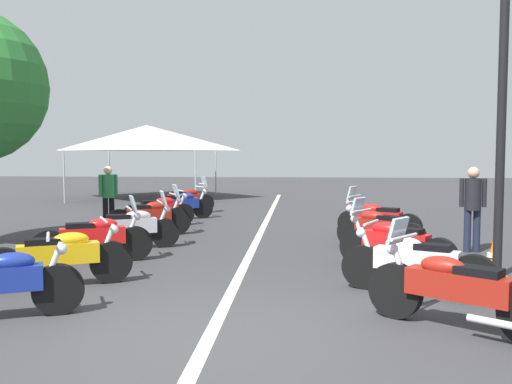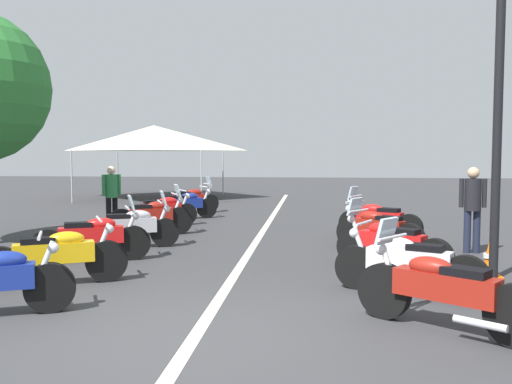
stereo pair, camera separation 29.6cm
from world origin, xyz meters
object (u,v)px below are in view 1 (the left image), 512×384
(motorcycle_right_row_3, at_px, (379,229))
(motorcycle_right_row_1, at_px, (415,262))
(motorcycle_left_row_2, at_px, (95,237))
(motorcycle_right_row_0, at_px, (455,289))
(bystander_0, at_px, (108,192))
(motorcycle_left_row_6, at_px, (181,205))
(traffic_cone_0, at_px, (493,258))
(motorcycle_left_row_5, at_px, (159,210))
(motorcycle_left_row_1, at_px, (60,256))
(motorcycle_left_row_4, at_px, (150,216))
(motorcycle_right_row_2, at_px, (394,243))
(motorcycle_left_row_3, at_px, (131,227))
(event_tent, at_px, (147,138))
(motorcycle_right_row_4, at_px, (377,219))
(motorcycle_left_row_7, at_px, (186,200))
(street_lamp_twin_globe, at_px, (504,44))
(bystander_1, at_px, (473,202))

(motorcycle_right_row_3, bearing_deg, motorcycle_right_row_1, 127.75)
(motorcycle_left_row_2, bearing_deg, motorcycle_right_row_1, -43.63)
(motorcycle_right_row_0, relative_size, bystander_0, 1.11)
(motorcycle_left_row_6, distance_m, traffic_cone_0, 9.82)
(bystander_0, bearing_deg, motorcycle_left_row_5, 65.89)
(motorcycle_left_row_1, relative_size, motorcycle_left_row_4, 1.04)
(motorcycle_right_row_2, bearing_deg, motorcycle_left_row_1, 53.22)
(motorcycle_left_row_4, distance_m, traffic_cone_0, 7.72)
(motorcycle_left_row_1, xyz_separation_m, traffic_cone_0, (1.28, -6.66, -0.17))
(motorcycle_right_row_1, bearing_deg, motorcycle_left_row_3, -8.76)
(motorcycle_left_row_4, relative_size, motorcycle_right_row_1, 0.94)
(bystander_0, bearing_deg, motorcycle_right_row_3, 22.17)
(motorcycle_left_row_4, relative_size, motorcycle_right_row_2, 1.04)
(motorcycle_right_row_1, height_order, event_tent, event_tent)
(motorcycle_left_row_4, distance_m, motorcycle_right_row_4, 5.37)
(motorcycle_left_row_7, height_order, bystander_0, bystander_0)
(motorcycle_right_row_1, relative_size, motorcycle_right_row_2, 1.11)
(motorcycle_right_row_1, xyz_separation_m, street_lamp_twin_globe, (1.19, -1.53, 3.21))
(motorcycle_right_row_3, xyz_separation_m, traffic_cone_0, (-2.24, -1.51, -0.16))
(motorcycle_left_row_5, height_order, motorcycle_right_row_0, motorcycle_right_row_0)
(motorcycle_left_row_3, bearing_deg, traffic_cone_0, -39.16)
(motorcycle_left_row_1, height_order, motorcycle_left_row_6, motorcycle_left_row_1)
(motorcycle_left_row_1, xyz_separation_m, event_tent, (16.02, 3.12, 2.19))
(street_lamp_twin_globe, relative_size, event_tent, 0.94)
(motorcycle_right_row_4, bearing_deg, motorcycle_right_row_2, 115.66)
(motorcycle_left_row_2, distance_m, motorcycle_left_row_5, 4.99)
(motorcycle_left_row_5, distance_m, motorcycle_left_row_7, 3.31)
(motorcycle_right_row_1, bearing_deg, motorcycle_left_row_5, -27.04)
(motorcycle_right_row_2, height_order, motorcycle_right_row_4, motorcycle_right_row_4)
(motorcycle_left_row_4, bearing_deg, event_tent, 79.45)
(motorcycle_right_row_4, bearing_deg, bystander_1, 164.40)
(motorcycle_left_row_4, xyz_separation_m, motorcycle_right_row_3, (-1.60, -5.19, -0.02))
(motorcycle_left_row_1, height_order, motorcycle_left_row_5, motorcycle_left_row_1)
(motorcycle_right_row_0, bearing_deg, motorcycle_left_row_6, -25.09)
(motorcycle_left_row_5, relative_size, bystander_0, 1.07)
(motorcycle_left_row_6, bearing_deg, motorcycle_left_row_5, -129.57)
(traffic_cone_0, bearing_deg, bystander_0, 58.16)
(motorcycle_left_row_1, height_order, event_tent, event_tent)
(motorcycle_left_row_7, relative_size, traffic_cone_0, 2.98)
(motorcycle_left_row_6, bearing_deg, event_tent, 80.33)
(street_lamp_twin_globe, xyz_separation_m, bystander_1, (2.34, -0.31, -2.67))
(motorcycle_left_row_3, distance_m, traffic_cone_0, 6.92)
(motorcycle_left_row_3, distance_m, motorcycle_left_row_4, 1.79)
(motorcycle_right_row_3, distance_m, street_lamp_twin_globe, 4.28)
(motorcycle_right_row_3, distance_m, traffic_cone_0, 2.70)
(motorcycle_left_row_2, height_order, bystander_1, bystander_1)
(motorcycle_left_row_5, height_order, motorcycle_right_row_2, motorcycle_right_row_2)
(motorcycle_right_row_4, height_order, bystander_0, bystander_0)
(motorcycle_left_row_2, xyz_separation_m, bystander_0, (4.52, 1.32, 0.49))
(motorcycle_left_row_4, bearing_deg, motorcycle_right_row_1, -71.24)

